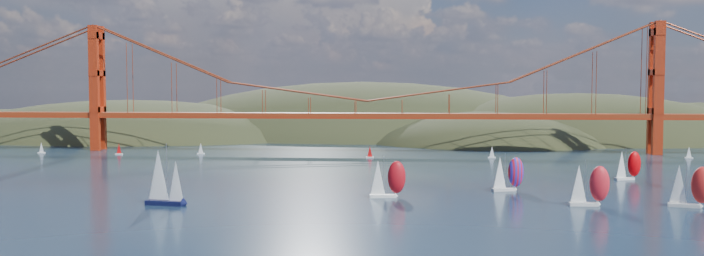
% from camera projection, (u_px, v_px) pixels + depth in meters
% --- Properties ---
extents(ground, '(1200.00, 1200.00, 0.00)m').
position_uv_depth(ground, '(302.00, 251.00, 116.59)').
color(ground, black).
rests_on(ground, ground).
extents(headlands, '(725.00, 225.00, 96.00)m').
position_uv_depth(headlands, '(456.00, 158.00, 390.40)').
color(headlands, black).
rests_on(headlands, ground).
extents(bridge, '(552.00, 12.00, 55.00)m').
position_uv_depth(bridge, '(363.00, 77.00, 293.86)').
color(bridge, maroon).
rests_on(bridge, ground).
extents(sloop_navy, '(9.80, 6.03, 14.73)m').
position_uv_depth(sloop_navy, '(164.00, 178.00, 162.13)').
color(sloop_navy, black).
rests_on(sloop_navy, ground).
extents(racer_0, '(9.37, 4.45, 10.57)m').
position_uv_depth(racer_0, '(387.00, 178.00, 173.21)').
color(racer_0, white).
rests_on(racer_0, ground).
extents(racer_1, '(9.42, 3.91, 10.77)m').
position_uv_depth(racer_1, '(589.00, 184.00, 161.06)').
color(racer_1, silver).
rests_on(racer_1, ground).
extents(racer_2, '(9.76, 5.72, 10.95)m').
position_uv_depth(racer_2, '(690.00, 185.00, 159.08)').
color(racer_2, silver).
rests_on(racer_2, ground).
extents(racer_3, '(8.72, 5.56, 9.75)m').
position_uv_depth(racer_3, '(628.00, 165.00, 206.24)').
color(racer_3, white).
rests_on(racer_3, ground).
extents(racer_rwb, '(9.20, 5.56, 10.30)m').
position_uv_depth(racer_rwb, '(508.00, 173.00, 184.19)').
color(racer_rwb, silver).
rests_on(racer_rwb, ground).
extents(distant_boat_1, '(3.00, 2.00, 4.70)m').
position_uv_depth(distant_boat_1, '(41.00, 148.00, 289.23)').
color(distant_boat_1, silver).
rests_on(distant_boat_1, ground).
extents(distant_boat_2, '(3.00, 2.00, 4.70)m').
position_uv_depth(distant_boat_2, '(119.00, 149.00, 283.57)').
color(distant_boat_2, silver).
rests_on(distant_boat_2, ground).
extents(distant_boat_3, '(3.00, 2.00, 4.70)m').
position_uv_depth(distant_boat_3, '(201.00, 148.00, 285.52)').
color(distant_boat_3, silver).
rests_on(distant_boat_3, ground).
extents(distant_boat_4, '(3.00, 2.00, 4.70)m').
position_uv_depth(distant_boat_4, '(689.00, 152.00, 268.18)').
color(distant_boat_4, silver).
rests_on(distant_boat_4, ground).
extents(distant_boat_8, '(3.00, 2.00, 4.70)m').
position_uv_depth(distant_boat_8, '(492.00, 152.00, 269.47)').
color(distant_boat_8, silver).
rests_on(distant_boat_8, ground).
extents(distant_boat_9, '(3.00, 2.00, 4.70)m').
position_uv_depth(distant_boat_9, '(370.00, 152.00, 270.05)').
color(distant_boat_9, silver).
rests_on(distant_boat_9, ground).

